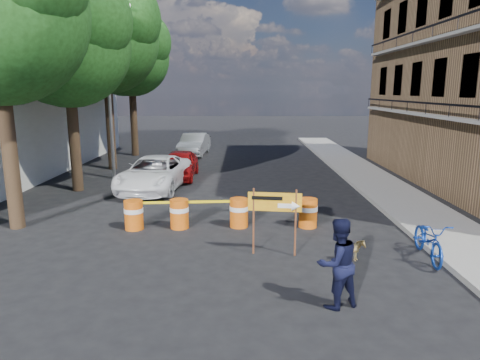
{
  "coord_description": "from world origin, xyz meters",
  "views": [
    {
      "loc": [
        0.12,
        -10.61,
        4.17
      ],
      "look_at": [
        0.07,
        2.98,
        1.3
      ],
      "focal_mm": 32.0,
      "sensor_mm": 36.0,
      "label": 1
    }
  ],
  "objects_px": {
    "sedan_red": "(179,164)",
    "suv_white": "(155,173)",
    "barrel_mid_right": "(239,212)",
    "pedestrian": "(337,263)",
    "barrel_mid_left": "(179,213)",
    "detour_sign": "(281,207)",
    "barrel_far_right": "(308,212)",
    "bicycle": "(430,222)",
    "sedan_silver": "(194,144)",
    "barrel_far_left": "(134,214)",
    "dog": "(350,251)"
  },
  "relations": [
    {
      "from": "barrel_far_left",
      "to": "barrel_mid_left",
      "type": "height_order",
      "value": "same"
    },
    {
      "from": "barrel_far_right",
      "to": "dog",
      "type": "xyz_separation_m",
      "value": [
        0.64,
        -2.73,
        -0.19
      ]
    },
    {
      "from": "barrel_mid_right",
      "to": "sedan_silver",
      "type": "height_order",
      "value": "sedan_silver"
    },
    {
      "from": "barrel_mid_left",
      "to": "detour_sign",
      "type": "distance_m",
      "value": 3.74
    },
    {
      "from": "bicycle",
      "to": "dog",
      "type": "relative_size",
      "value": 2.92
    },
    {
      "from": "bicycle",
      "to": "barrel_mid_left",
      "type": "bearing_deg",
      "value": 164.29
    },
    {
      "from": "bicycle",
      "to": "detour_sign",
      "type": "bearing_deg",
      "value": -179.1
    },
    {
      "from": "barrel_far_left",
      "to": "barrel_far_right",
      "type": "relative_size",
      "value": 1.0
    },
    {
      "from": "barrel_far_left",
      "to": "sedan_silver",
      "type": "distance_m",
      "value": 15.15
    },
    {
      "from": "bicycle",
      "to": "suv_white",
      "type": "xyz_separation_m",
      "value": [
        -8.38,
        7.67,
        -0.28
      ]
    },
    {
      "from": "barrel_mid_left",
      "to": "suv_white",
      "type": "xyz_separation_m",
      "value": [
        -1.8,
        5.22,
        0.23
      ]
    },
    {
      "from": "sedan_silver",
      "to": "detour_sign",
      "type": "bearing_deg",
      "value": -71.98
    },
    {
      "from": "pedestrian",
      "to": "dog",
      "type": "height_order",
      "value": "pedestrian"
    },
    {
      "from": "barrel_mid_right",
      "to": "pedestrian",
      "type": "distance_m",
      "value": 5.37
    },
    {
      "from": "barrel_far_right",
      "to": "dog",
      "type": "bearing_deg",
      "value": -76.83
    },
    {
      "from": "barrel_mid_left",
      "to": "barrel_far_right",
      "type": "height_order",
      "value": "same"
    },
    {
      "from": "sedan_red",
      "to": "detour_sign",
      "type": "bearing_deg",
      "value": -67.4
    },
    {
      "from": "barrel_mid_right",
      "to": "pedestrian",
      "type": "height_order",
      "value": "pedestrian"
    },
    {
      "from": "bicycle",
      "to": "dog",
      "type": "xyz_separation_m",
      "value": [
        -1.98,
        -0.17,
        -0.7
      ]
    },
    {
      "from": "sedan_red",
      "to": "suv_white",
      "type": "bearing_deg",
      "value": -105.99
    },
    {
      "from": "suv_white",
      "to": "sedan_red",
      "type": "xyz_separation_m",
      "value": [
        0.71,
        2.41,
        -0.04
      ]
    },
    {
      "from": "detour_sign",
      "to": "dog",
      "type": "height_order",
      "value": "detour_sign"
    },
    {
      "from": "dog",
      "to": "suv_white",
      "type": "bearing_deg",
      "value": 34.8
    },
    {
      "from": "barrel_mid_right",
      "to": "sedan_silver",
      "type": "relative_size",
      "value": 0.21
    },
    {
      "from": "detour_sign",
      "to": "suv_white",
      "type": "height_order",
      "value": "detour_sign"
    },
    {
      "from": "detour_sign",
      "to": "suv_white",
      "type": "xyz_separation_m",
      "value": [
        -4.7,
        7.42,
        -0.57
      ]
    },
    {
      "from": "detour_sign",
      "to": "barrel_far_right",
      "type": "bearing_deg",
      "value": 73.14
    },
    {
      "from": "barrel_mid_right",
      "to": "bicycle",
      "type": "relative_size",
      "value": 0.46
    },
    {
      "from": "barrel_far_left",
      "to": "dog",
      "type": "relative_size",
      "value": 1.34
    },
    {
      "from": "barrel_mid_right",
      "to": "suv_white",
      "type": "bearing_deg",
      "value": 125.42
    },
    {
      "from": "pedestrian",
      "to": "sedan_silver",
      "type": "bearing_deg",
      "value": -99.16
    },
    {
      "from": "dog",
      "to": "sedan_red",
      "type": "distance_m",
      "value": 11.72
    },
    {
      "from": "barrel_mid_right",
      "to": "sedan_silver",
      "type": "xyz_separation_m",
      "value": [
        -2.99,
        14.9,
        0.24
      ]
    },
    {
      "from": "barrel_far_left",
      "to": "pedestrian",
      "type": "distance_m",
      "value": 7.0
    },
    {
      "from": "barrel_far_right",
      "to": "sedan_red",
      "type": "xyz_separation_m",
      "value": [
        -5.04,
        7.52,
        0.19
      ]
    },
    {
      "from": "suv_white",
      "to": "sedan_silver",
      "type": "xyz_separation_m",
      "value": [
        0.63,
        9.81,
        0.01
      ]
    },
    {
      "from": "suv_white",
      "to": "bicycle",
      "type": "bearing_deg",
      "value": -36.5
    },
    {
      "from": "detour_sign",
      "to": "sedan_silver",
      "type": "xyz_separation_m",
      "value": [
        -4.07,
        17.23,
        -0.57
      ]
    },
    {
      "from": "barrel_mid_right",
      "to": "detour_sign",
      "type": "height_order",
      "value": "detour_sign"
    },
    {
      "from": "detour_sign",
      "to": "suv_white",
      "type": "relative_size",
      "value": 0.35
    },
    {
      "from": "barrel_mid_left",
      "to": "pedestrian",
      "type": "bearing_deg",
      "value": -52.34
    },
    {
      "from": "barrel_far_right",
      "to": "bicycle",
      "type": "relative_size",
      "value": 0.46
    },
    {
      "from": "sedan_red",
      "to": "sedan_silver",
      "type": "height_order",
      "value": "sedan_silver"
    },
    {
      "from": "barrel_far_left",
      "to": "suv_white",
      "type": "bearing_deg",
      "value": 94.54
    },
    {
      "from": "barrel_mid_right",
      "to": "sedan_red",
      "type": "height_order",
      "value": "sedan_red"
    },
    {
      "from": "sedan_silver",
      "to": "suv_white",
      "type": "bearing_deg",
      "value": -88.95
    },
    {
      "from": "barrel_mid_right",
      "to": "sedan_silver",
      "type": "bearing_deg",
      "value": 101.34
    },
    {
      "from": "barrel_far_right",
      "to": "dog",
      "type": "relative_size",
      "value": 1.34
    },
    {
      "from": "detour_sign",
      "to": "pedestrian",
      "type": "distance_m",
      "value": 2.81
    },
    {
      "from": "pedestrian",
      "to": "bicycle",
      "type": "height_order",
      "value": "bicycle"
    }
  ]
}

